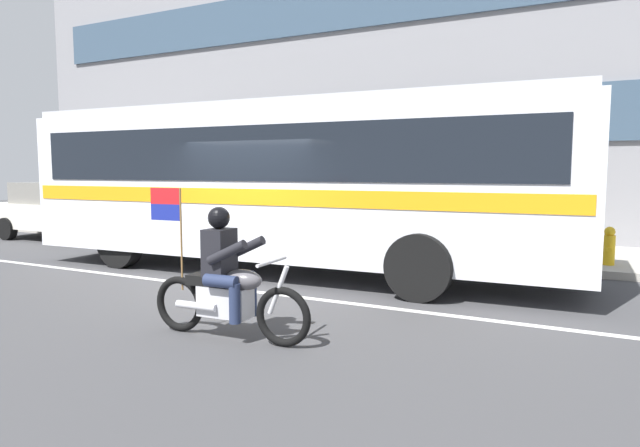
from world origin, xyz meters
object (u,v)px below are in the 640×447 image
object	(u,v)px
motorcycle_with_rider	(227,283)
fire_hydrant	(609,246)
parked_sedan_curbside	(62,210)
transit_bus	(289,176)

from	to	relation	value
motorcycle_with_rider	fire_hydrant	bearing A→B (deg)	59.13
parked_sedan_curbside	transit_bus	bearing A→B (deg)	-9.35
motorcycle_with_rider	parked_sedan_curbside	xyz separation A→B (m)	(-9.92, 5.40, 0.18)
parked_sedan_curbside	motorcycle_with_rider	bearing A→B (deg)	-28.55
motorcycle_with_rider	fire_hydrant	size ratio (longest dim) A/B	2.93
transit_bus	fire_hydrant	bearing A→B (deg)	26.63
motorcycle_with_rider	parked_sedan_curbside	distance (m)	11.30
transit_bus	fire_hydrant	world-z (taller)	transit_bus
motorcycle_with_rider	parked_sedan_curbside	world-z (taller)	motorcycle_with_rider
transit_bus	motorcycle_with_rider	bearing A→B (deg)	-69.49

